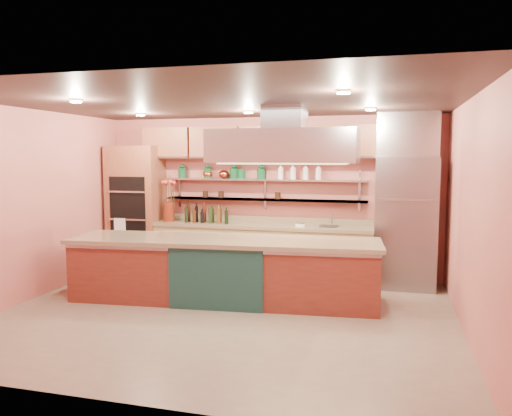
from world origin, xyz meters
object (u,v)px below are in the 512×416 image
(refrigerator, at_px, (405,223))
(island, at_px, (223,270))
(flower_vase, at_px, (169,212))
(kitchen_scale, at_px, (300,224))
(copper_kettle, at_px, (224,174))
(green_canister, at_px, (242,174))

(refrigerator, height_order, island, refrigerator)
(island, relative_size, flower_vase, 12.59)
(refrigerator, relative_size, flower_vase, 5.99)
(refrigerator, xyz_separation_m, kitchen_scale, (-1.70, 0.01, -0.08))
(flower_vase, bearing_deg, island, -44.38)
(island, relative_size, copper_kettle, 23.29)
(kitchen_scale, relative_size, green_canister, 0.90)
(refrigerator, relative_size, green_canister, 12.34)
(green_canister, bearing_deg, kitchen_scale, -11.25)
(island, relative_size, kitchen_scale, 28.88)
(refrigerator, height_order, green_canister, refrigerator)
(flower_vase, relative_size, green_canister, 2.06)
(flower_vase, bearing_deg, kitchen_scale, 0.00)
(refrigerator, height_order, copper_kettle, refrigerator)
(refrigerator, distance_m, kitchen_scale, 1.71)
(copper_kettle, bearing_deg, island, -71.84)
(island, bearing_deg, copper_kettle, 103.05)
(refrigerator, bearing_deg, island, -149.48)
(green_canister, bearing_deg, island, -82.15)
(kitchen_scale, height_order, green_canister, green_canister)
(flower_vase, xyz_separation_m, kitchen_scale, (2.42, 0.00, -0.13))
(kitchen_scale, xyz_separation_m, green_canister, (-1.11, 0.22, 0.83))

